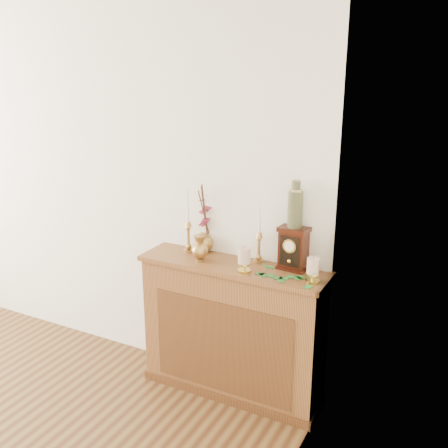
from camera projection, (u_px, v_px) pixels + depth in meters
The scene contains 10 objects.
console_shelf at pixel (232, 333), 3.46m from camera, with size 1.24×0.34×0.93m.
candlestick_left at pixel (188, 232), 3.49m from camera, with size 0.07×0.07×0.43m.
candlestick_center at pixel (259, 242), 3.30m from camera, with size 0.07×0.07×0.41m.
bud_vase at pixel (200, 249), 3.34m from camera, with size 0.11×0.11×0.17m.
ginger_jar at pixel (206, 220), 3.50m from camera, with size 0.20×0.21×0.48m.
pillar_candle_left at pixel (244, 259), 3.16m from camera, with size 0.09×0.09×0.17m.
pillar_candle_right at pixel (313, 269), 3.02m from camera, with size 0.08×0.08×0.16m.
ivy_garland at pixel (288, 276), 3.11m from camera, with size 0.48×0.18×0.08m.
mantel_clock at pixel (293, 249), 3.20m from camera, with size 0.19×0.14×0.27m.
ceramic_vase at pixel (295, 207), 3.12m from camera, with size 0.09×0.09×0.29m.
Camera 1 is at (2.77, -0.67, 2.16)m, focal length 42.00 mm.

